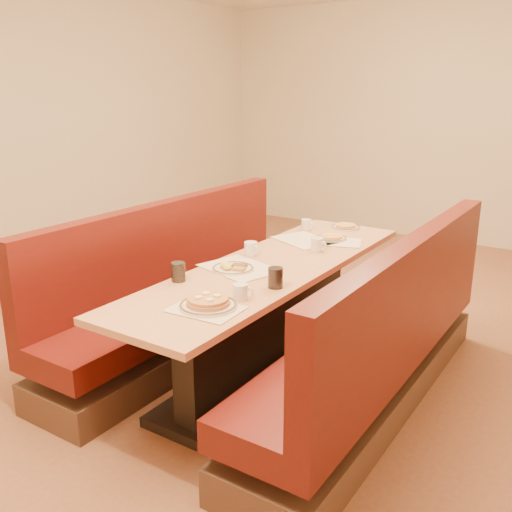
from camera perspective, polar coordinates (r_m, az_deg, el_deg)
The scene contains 19 objects.
ground at distance 3.86m, azimuth 1.48°, elevation -11.52°, with size 8.00×8.00×0.00m, color #9E6647.
room_envelope at distance 3.40m, azimuth 1.74°, elevation 18.50°, with size 6.04×8.04×2.82m.
diner_table at distance 3.70m, azimuth 1.52°, elevation -6.41°, with size 0.70×2.50×0.75m.
booth_left at distance 4.10m, azimuth -7.22°, elevation -4.31°, with size 0.55×2.50×1.05m.
booth_right at distance 3.41m, azimuth 12.17°, elevation -9.14°, with size 0.55×2.50×1.05m.
placemat_near_left at distance 3.48m, azimuth -1.65°, elevation -1.20°, with size 0.45×0.34×0.00m, color #FFEAC7.
placemat_near_right at distance 2.87m, azimuth -5.03°, elevation -5.30°, with size 0.35×0.26×0.00m, color #FFEAC7.
placemat_far_left at distance 4.12m, azimuth 4.82°, elevation 1.60°, with size 0.41×0.31×0.00m, color #FFEAC7.
placemat_far_right at distance 4.10m, azimuth 8.05°, elevation 1.42°, with size 0.34×0.26×0.00m, color #FFEAC7.
pancake_plate at distance 2.88m, azimuth -4.81°, elevation -4.78°, with size 0.29×0.29×0.07m.
eggs_plate at distance 3.45m, azimuth -2.37°, elevation -1.21°, with size 0.25×0.25×0.05m.
extra_plate_mid at distance 4.16m, azimuth 7.59°, elevation 1.81°, with size 0.22×0.22×0.04m.
extra_plate_far at distance 4.50m, azimuth 8.94°, elevation 2.91°, with size 0.22×0.22×0.05m.
coffee_mug_a at distance 2.97m, azimuth -1.51°, elevation -3.59°, with size 0.11×0.08×0.09m.
coffee_mug_b at distance 3.73m, azimuth -0.49°, elevation 0.74°, with size 0.12×0.09×0.09m.
coffee_mug_c at distance 3.85m, azimuth 6.19°, elevation 1.16°, with size 0.12×0.09×0.09m.
coffee_mug_d at distance 4.41m, azimuth 5.08°, elevation 3.13°, with size 0.11×0.08×0.08m.
soda_tumbler_near at distance 3.28m, azimuth -7.78°, elevation -1.58°, with size 0.08×0.08×0.11m.
soda_tumbler_mid at distance 3.15m, azimuth 1.96°, elevation -2.19°, with size 0.08×0.08×0.12m.
Camera 1 is at (1.78, -2.89, 1.83)m, focal length 40.00 mm.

